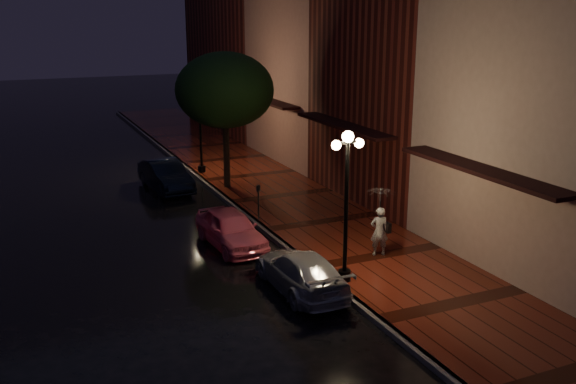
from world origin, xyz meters
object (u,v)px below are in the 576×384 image
streetlamp_far (200,121)px  street_tree (225,93)px  woman_with_umbrella (380,211)px  parking_meter (258,199)px  pink_car (231,229)px  streetlamp_near (346,198)px  navy_car (166,176)px  silver_car (301,272)px

streetlamp_far → street_tree: (0.26, -3.01, 1.64)m
woman_with_umbrella → parking_meter: size_ratio=1.67×
pink_car → parking_meter: parking_meter is taller
streetlamp_near → pink_car: 5.08m
streetlamp_far → navy_car: streetlamp_far is taller
street_tree → navy_car: (-2.46, 1.08, -3.60)m
streetlamp_near → navy_car: (-2.20, 12.07, -1.95)m
parking_meter → streetlamp_near: bearing=-110.2°
silver_car → street_tree: bearing=-97.9°
streetlamp_far → pink_car: bearing=-101.1°
pink_car → woman_with_umbrella: 4.96m
streetlamp_far → navy_car: size_ratio=1.10×
streetlamp_far → woman_with_umbrella: size_ratio=1.97×
pink_car → silver_car: (0.64, -4.07, -0.06)m
street_tree → parking_meter: size_ratio=4.43×
pink_car → navy_car: (-0.29, 7.80, 0.03)m
pink_car → woman_with_umbrella: size_ratio=1.67×
street_tree → parking_meter: bearing=-95.4°
streetlamp_near → parking_meter: streetlamp_near is taller
pink_car → streetlamp_far: bearing=75.6°
streetlamp_far → pink_car: 10.11m
streetlamp_far → parking_meter: streetlamp_far is taller
streetlamp_near → silver_car: size_ratio=1.11×
streetlamp_far → woman_with_umbrella: (1.95, -12.68, -1.01)m
street_tree → pink_car: street_tree is taller
street_tree → pink_car: (-2.17, -6.72, -3.62)m
streetlamp_near → street_tree: 11.12m
navy_car → silver_car: size_ratio=1.02×
woman_with_umbrella → silver_car: bearing=36.3°
streetlamp_near → streetlamp_far: (0.00, 14.00, 0.00)m
street_tree → pink_car: 7.94m
street_tree → silver_car: (-1.54, -10.80, -3.68)m
pink_car → navy_car: 7.81m
streetlamp_near → silver_car: 2.41m
parking_meter → pink_car: bearing=-154.8°
streetlamp_near → streetlamp_far: size_ratio=1.00×
streetlamp_near → pink_car: (-1.91, 4.27, -1.98)m
woman_with_umbrella → streetlamp_near: bearing=51.2°
streetlamp_near → silver_car: bearing=171.4°
streetlamp_near → navy_car: streetlamp_near is taller
woman_with_umbrella → parking_meter: woman_with_umbrella is taller
navy_car → silver_car: 11.91m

